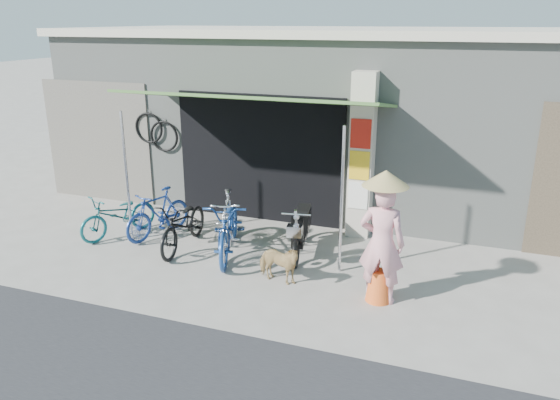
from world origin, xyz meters
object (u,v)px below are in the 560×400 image
(bike_silver, at_px, (227,223))
(street_dog, at_px, (278,263))
(bike_teal, at_px, (119,215))
(bike_blue, at_px, (158,213))
(bike_navy, at_px, (229,226))
(nun, at_px, (382,239))
(moped, at_px, (301,230))
(bike_black, at_px, (184,224))

(bike_silver, relative_size, street_dog, 2.28)
(bike_teal, height_order, bike_blue, bike_blue)
(bike_teal, distance_m, bike_navy, 2.29)
(nun, bearing_deg, bike_silver, -17.36)
(moped, height_order, nun, nun)
(bike_teal, distance_m, bike_black, 1.43)
(moped, bearing_deg, street_dog, -98.91)
(bike_blue, bearing_deg, bike_teal, -143.85)
(bike_teal, height_order, nun, nun)
(bike_blue, relative_size, bike_black, 0.87)
(bike_silver, height_order, bike_navy, bike_navy)
(bike_black, xyz_separation_m, nun, (3.55, -0.72, 0.50))
(bike_silver, relative_size, bike_navy, 0.87)
(bike_teal, xyz_separation_m, street_dog, (3.43, -0.79, -0.09))
(bike_blue, bearing_deg, nun, 2.67)
(bike_black, bearing_deg, moped, 9.56)
(bike_navy, relative_size, street_dog, 2.62)
(street_dog, bearing_deg, bike_navy, 68.07)
(bike_silver, bearing_deg, moped, -4.36)
(bike_teal, distance_m, bike_silver, 2.19)
(bike_blue, xyz_separation_m, moped, (2.72, 0.16, -0.02))
(bike_navy, height_order, nun, nun)
(bike_silver, height_order, street_dog, bike_silver)
(bike_teal, bearing_deg, bike_black, 19.12)
(bike_silver, bearing_deg, bike_blue, 151.83)
(bike_teal, height_order, bike_navy, bike_navy)
(bike_silver, distance_m, street_dog, 1.50)
(street_dog, bearing_deg, bike_teal, 86.99)
(bike_teal, distance_m, street_dog, 3.52)
(bike_teal, bearing_deg, nun, 13.75)
(bike_black, relative_size, street_dog, 2.28)
(bike_teal, bearing_deg, bike_silver, 24.36)
(bike_black, xyz_separation_m, bike_navy, (0.87, 0.02, 0.07))
(bike_teal, height_order, bike_black, bike_black)
(street_dog, height_order, nun, nun)
(bike_teal, xyz_separation_m, bike_blue, (0.69, 0.24, 0.04))
(bike_navy, bearing_deg, bike_silver, 109.91)
(bike_black, distance_m, bike_silver, 0.78)
(bike_blue, relative_size, bike_silver, 0.87)
(bike_teal, xyz_separation_m, nun, (4.97, -0.82, 0.54))
(bike_navy, xyz_separation_m, nun, (2.68, -0.74, 0.43))
(bike_blue, bearing_deg, bike_black, -8.40)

